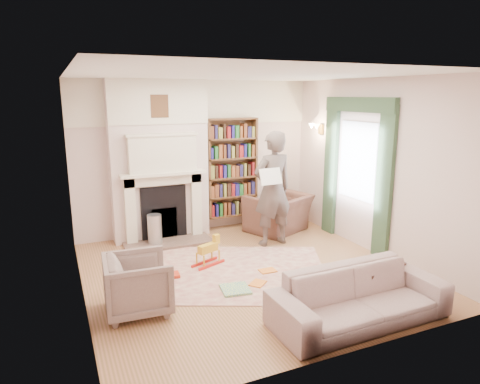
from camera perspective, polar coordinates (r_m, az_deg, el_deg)
name	(u,v)px	position (r m, az deg, el deg)	size (l,w,h in m)	color
floor	(247,272)	(6.38, 0.92, -10.58)	(4.50, 4.50, 0.00)	brown
ceiling	(248,74)	(5.86, 1.02, 15.41)	(4.50, 4.50, 0.00)	white
wall_back	(197,157)	(8.04, -5.79, 4.64)	(4.50, 4.50, 0.00)	beige
wall_front	(349,221)	(4.09, 14.32, -3.71)	(4.50, 4.50, 0.00)	beige
wall_left	(75,193)	(5.44, -21.09, -0.10)	(4.50, 4.50, 0.00)	beige
wall_right	(375,167)	(7.19, 17.50, 3.15)	(4.50, 4.50, 0.00)	beige
fireplace	(160,162)	(7.65, -10.67, 3.97)	(1.70, 0.58, 2.80)	beige
bookcase	(232,168)	(8.17, -1.13, 3.25)	(1.00, 0.24, 1.85)	brown
window	(358,161)	(7.47, 15.43, 4.02)	(0.02, 0.90, 1.30)	silver
curtain_left	(384,183)	(6.97, 18.69, 1.10)	(0.07, 0.32, 2.40)	#2D472F
curtain_right	(331,169)	(8.04, 12.00, 2.99)	(0.07, 0.32, 2.40)	#2D472F
pelmet	(359,105)	(7.37, 15.59, 11.16)	(0.09, 1.70, 0.24)	#2D472F
wall_sconce	(312,130)	(8.18, 9.61, 8.20)	(0.20, 0.24, 0.24)	gold
rug	(233,272)	(6.36, -0.95, -10.60)	(2.70, 2.07, 0.01)	beige
armchair_reading	(278,213)	(8.13, 5.12, -2.81)	(1.08, 0.94, 0.70)	#4F2B2A
armchair_left	(138,284)	(5.31, -13.43, -11.87)	(0.74, 0.76, 0.70)	gray
sofa	(360,297)	(5.17, 15.67, -13.29)	(2.07, 0.81, 0.61)	#BFB29E
man_reading	(273,189)	(7.25, 4.39, 0.42)	(0.72, 0.47, 1.96)	#554844
newspaper	(271,176)	(6.96, 4.11, 2.08)	(0.39, 0.02, 0.27)	white
coffee_table	(373,280)	(5.83, 17.36, -11.16)	(0.70, 0.45, 0.45)	#361B13
paraffin_heater	(155,230)	(7.48, -11.30, -5.02)	(0.24, 0.24, 0.55)	#B8BAC0
rocking_horse	(208,251)	(6.54, -4.30, -7.90)	(0.51, 0.21, 0.45)	gold
board_game	(235,289)	(5.79, -0.63, -12.83)	(0.36, 0.36, 0.03)	#DDE952
game_box_lid	(170,275)	(6.25, -9.37, -10.92)	(0.27, 0.18, 0.05)	red
comic_annuals	(274,277)	(6.18, 4.56, -11.22)	(0.88, 0.59, 0.02)	red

